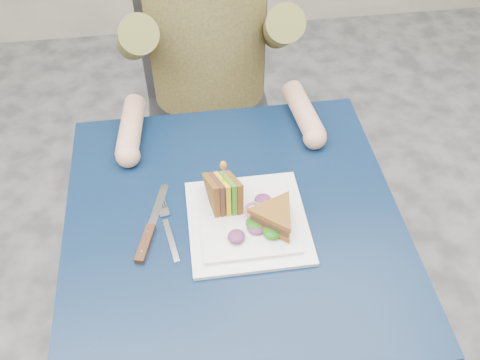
{
  "coord_description": "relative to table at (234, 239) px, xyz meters",
  "views": [
    {
      "loc": [
        -0.08,
        -0.69,
        1.63
      ],
      "look_at": [
        0.02,
        0.03,
        0.82
      ],
      "focal_mm": 38.0,
      "sensor_mm": 36.0,
      "label": 1
    }
  ],
  "objects": [
    {
      "name": "diner",
      "position": [
        -0.0,
        0.58,
        0.26
      ],
      "size": [
        0.54,
        0.59,
        0.74
      ],
      "color": "brown",
      "rests_on": "chair"
    },
    {
      "name": "toothpick",
      "position": [
        -0.02,
        0.03,
        0.2
      ],
      "size": [
        0.01,
        0.01,
        0.06
      ],
      "primitive_type": "cylinder",
      "rotation": [
        0.14,
        0.07,
        0.0
      ],
      "color": "tan",
      "rests_on": "sandwich_upright"
    },
    {
      "name": "ground",
      "position": [
        0.0,
        0.0,
        -0.65
      ],
      "size": [
        4.0,
        4.0,
        0.0
      ],
      "primitive_type": "plane",
      "color": "#4C4C4F",
      "rests_on": "ground"
    },
    {
      "name": "sandwich_upright",
      "position": [
        -0.02,
        0.03,
        0.13
      ],
      "size": [
        0.09,
        0.14,
        0.14
      ],
      "color": "brown",
      "rests_on": "plate"
    },
    {
      "name": "plate",
      "position": [
        0.03,
        -0.02,
        0.09
      ],
      "size": [
        0.26,
        0.26,
        0.02
      ],
      "color": "white",
      "rests_on": "table"
    },
    {
      "name": "toothpick_frill",
      "position": [
        -0.02,
        0.03,
        0.23
      ],
      "size": [
        0.01,
        0.01,
        0.02
      ],
      "primitive_type": "ellipsoid",
      "color": "orange",
      "rests_on": "sandwich_upright"
    },
    {
      "name": "knife",
      "position": [
        -0.19,
        -0.03,
        0.09
      ],
      "size": [
        0.08,
        0.22,
        0.02
      ],
      "color": "silver",
      "rests_on": "table"
    },
    {
      "name": "fork",
      "position": [
        -0.15,
        -0.01,
        0.08
      ],
      "size": [
        0.04,
        0.18,
        0.01
      ],
      "color": "silver",
      "rests_on": "table"
    },
    {
      "name": "onion_ring",
      "position": [
        0.04,
        -0.01,
        0.11
      ],
      "size": [
        0.04,
        0.04,
        0.02
      ],
      "primitive_type": "torus",
      "rotation": [
        0.44,
        0.0,
        0.0
      ],
      "color": "#9E4C7A",
      "rests_on": "plate"
    },
    {
      "name": "sandwich_flat",
      "position": [
        0.08,
        -0.04,
        0.12
      ],
      "size": [
        0.17,
        0.17,
        0.05
      ],
      "color": "brown",
      "rests_on": "plate"
    },
    {
      "name": "lettuce_spill",
      "position": [
        0.03,
        -0.01,
        0.11
      ],
      "size": [
        0.15,
        0.13,
        0.02
      ],
      "primitive_type": null,
      "color": "#337A14",
      "rests_on": "plate"
    },
    {
      "name": "chair",
      "position": [
        0.0,
        0.69,
        -0.11
      ],
      "size": [
        0.42,
        0.4,
        0.93
      ],
      "color": "#47474C",
      "rests_on": "ground"
    },
    {
      "name": "table",
      "position": [
        0.0,
        0.0,
        0.0
      ],
      "size": [
        0.75,
        0.75,
        0.73
      ],
      "color": "black",
      "rests_on": "ground"
    }
  ]
}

